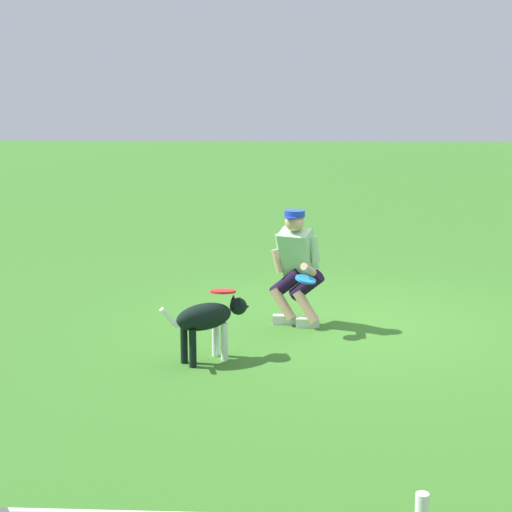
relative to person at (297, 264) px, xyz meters
The scene contains 5 objects.
ground_plane 0.89m from the person, behind, with size 60.00×60.00×0.00m, color #367025.
person is the anchor object (origin of this frame).
dog 1.54m from the person, 56.28° to the left, with size 0.83×0.70×0.61m.
frisbee_flying 1.31m from the person, 56.89° to the left, with size 0.25×0.25×0.02m, color red.
frisbee_held 0.40m from the person, 104.35° to the left, with size 0.22×0.22×0.02m, color #2182E2.
Camera 1 is at (0.56, 9.17, 2.64)m, focal length 59.90 mm.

